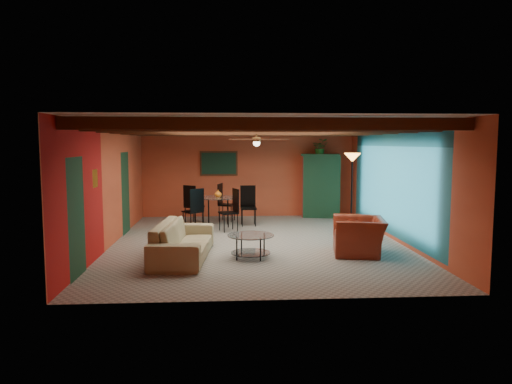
{
  "coord_description": "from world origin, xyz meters",
  "views": [
    {
      "loc": [
        -0.72,
        -10.72,
        2.29
      ],
      "look_at": [
        0.0,
        0.2,
        1.15
      ],
      "focal_mm": 33.42,
      "sensor_mm": 36.0,
      "label": 1
    }
  ],
  "objects": [
    {
      "name": "room",
      "position": [
        0.0,
        0.11,
        2.36
      ],
      "size": [
        6.52,
        8.01,
        2.71
      ],
      "color": "gray",
      "rests_on": "ground"
    },
    {
      "name": "painting",
      "position": [
        -0.9,
        3.96,
        1.65
      ],
      "size": [
        1.05,
        0.03,
        0.65
      ],
      "primitive_type": "cube",
      "color": "black",
      "rests_on": "wall_back"
    },
    {
      "name": "armoire",
      "position": [
        2.2,
        3.7,
        0.94
      ],
      "size": [
        1.16,
        0.73,
        1.88
      ],
      "primitive_type": "cube",
      "rotation": [
        0.0,
        0.0,
        -0.2
      ],
      "color": "maroon",
      "rests_on": "ground"
    },
    {
      "name": "ceiling_fan",
      "position": [
        0.0,
        0.0,
        2.36
      ],
      "size": [
        1.5,
        1.5,
        0.44
      ],
      "primitive_type": null,
      "color": "#472614",
      "rests_on": "ceiling"
    },
    {
      "name": "dining_table",
      "position": [
        -0.9,
        2.28,
        0.55
      ],
      "size": [
        2.18,
        2.18,
        1.11
      ],
      "primitive_type": null,
      "rotation": [
        0.0,
        0.0,
        0.02
      ],
      "color": "white",
      "rests_on": "ground"
    },
    {
      "name": "potted_plant",
      "position": [
        2.2,
        3.7,
        2.14
      ],
      "size": [
        0.54,
        0.49,
        0.51
      ],
      "primitive_type": "imported",
      "rotation": [
        0.0,
        0.0,
        -0.2
      ],
      "color": "#26661E",
      "rests_on": "armoire"
    },
    {
      "name": "armchair",
      "position": [
        2.03,
        -1.23,
        0.37
      ],
      "size": [
        1.2,
        1.32,
        0.75
      ],
      "primitive_type": "imported",
      "rotation": [
        0.0,
        0.0,
        -1.75
      ],
      "color": "maroon",
      "rests_on": "ground"
    },
    {
      "name": "floor_lamp",
      "position": [
        2.44,
        0.91,
        1.02
      ],
      "size": [
        0.46,
        0.46,
        2.04
      ],
      "primitive_type": null,
      "rotation": [
        0.0,
        0.0,
        0.12
      ],
      "color": "black",
      "rests_on": "ground"
    },
    {
      "name": "vase",
      "position": [
        -0.9,
        2.28,
        1.21
      ],
      "size": [
        0.25,
        0.25,
        0.21
      ],
      "primitive_type": "imported",
      "rotation": [
        0.0,
        0.0,
        0.34
      ],
      "color": "orange",
      "rests_on": "dining_table"
    },
    {
      "name": "coffee_table",
      "position": [
        -0.21,
        -1.43,
        0.24
      ],
      "size": [
        1.12,
        1.12,
        0.48
      ],
      "primitive_type": null,
      "rotation": [
        0.0,
        0.0,
        -0.24
      ],
      "color": "silver",
      "rests_on": "ground"
    },
    {
      "name": "sofa",
      "position": [
        -1.55,
        -1.36,
        0.36
      ],
      "size": [
        1.16,
        2.52,
        0.72
      ],
      "primitive_type": "imported",
      "rotation": [
        0.0,
        0.0,
        1.49
      ],
      "color": "#91835D",
      "rests_on": "ground"
    }
  ]
}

